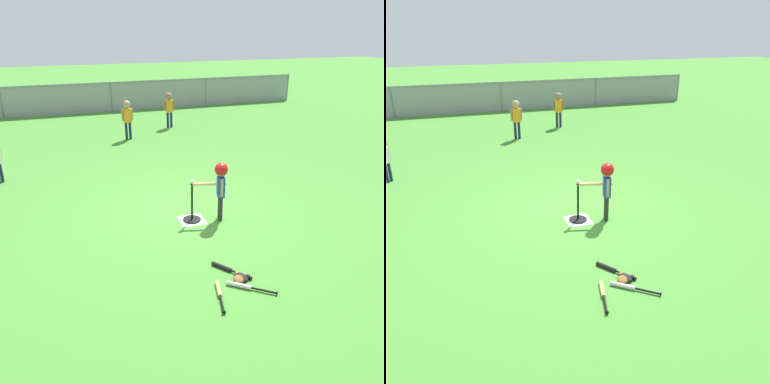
{
  "view_description": "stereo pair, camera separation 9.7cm",
  "coord_description": "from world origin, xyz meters",
  "views": [
    {
      "loc": [
        -2.07,
        -6.39,
        3.24
      ],
      "look_at": [
        -0.05,
        -0.46,
        0.55
      ],
      "focal_mm": 36.77,
      "sensor_mm": 36.0,
      "label": 1
    },
    {
      "loc": [
        -1.98,
        -6.42,
        3.24
      ],
      "look_at": [
        -0.05,
        -0.46,
        0.55
      ],
      "focal_mm": 36.77,
      "sensor_mm": 36.0,
      "label": 2
    }
  ],
  "objects": [
    {
      "name": "batting_tee",
      "position": [
        -0.05,
        -0.46,
        0.11
      ],
      "size": [
        0.32,
        0.32,
        0.71
      ],
      "color": "black",
      "rests_on": "ground_plane"
    },
    {
      "name": "glove_near_bats",
      "position": [
        -0.01,
        -2.36,
        0.04
      ],
      "size": [
        0.27,
        0.27,
        0.07
      ],
      "color": "brown",
      "rests_on": "ground_plane"
    },
    {
      "name": "fielder_near_left",
      "position": [
        -0.13,
        5.26,
        0.75
      ],
      "size": [
        0.35,
        0.23,
        1.17
      ],
      "color": "#191E4C",
      "rests_on": "ground_plane"
    },
    {
      "name": "ground_plane",
      "position": [
        0.0,
        0.0,
        0.0
      ],
      "size": [
        60.0,
        60.0,
        0.0
      ],
      "primitive_type": "plane",
      "color": "#478C33"
    },
    {
      "name": "glove_by_plate",
      "position": [
        0.02,
        -2.35,
        0.04
      ],
      "size": [
        0.24,
        0.26,
        0.07
      ],
      "color": "black",
      "rests_on": "ground_plane"
    },
    {
      "name": "spare_bat_silver",
      "position": [
        -0.03,
        -2.55,
        0.03
      ],
      "size": [
        0.56,
        0.47,
        0.06
      ],
      "color": "silver",
      "rests_on": "ground_plane"
    },
    {
      "name": "baseball_on_tee",
      "position": [
        -0.05,
        -0.46,
        0.75
      ],
      "size": [
        0.07,
        0.07,
        0.07
      ],
      "primitive_type": "sphere",
      "color": "white",
      "rests_on": "batting_tee"
    },
    {
      "name": "spare_bat_wood",
      "position": [
        -0.39,
        -2.55,
        0.03
      ],
      "size": [
        0.21,
        0.61,
        0.06
      ],
      "color": "#DBB266",
      "rests_on": "ground_plane"
    },
    {
      "name": "spare_bat_black",
      "position": [
        -0.09,
        -2.08,
        0.03
      ],
      "size": [
        0.42,
        0.56,
        0.06
      ],
      "color": "black",
      "rests_on": "ground_plane"
    },
    {
      "name": "outfield_fence",
      "position": [
        0.0,
        9.59,
        0.62
      ],
      "size": [
        16.06,
        0.06,
        1.15
      ],
      "color": "slate",
      "rests_on": "ground_plane"
    },
    {
      "name": "home_plate",
      "position": [
        -0.05,
        -0.46,
        0.0
      ],
      "size": [
        0.44,
        0.44,
        0.01
      ],
      "primitive_type": "cube",
      "color": "white",
      "rests_on": "ground_plane"
    },
    {
      "name": "batter_child",
      "position": [
        0.43,
        -0.58,
        0.76
      ],
      "size": [
        0.62,
        0.3,
        1.07
      ],
      "color": "#262626",
      "rests_on": "ground_plane"
    },
    {
      "name": "fielder_deep_center",
      "position": [
        1.45,
        6.28,
        0.75
      ],
      "size": [
        0.34,
        0.23,
        1.16
      ],
      "color": "#191E4C",
      "rests_on": "ground_plane"
    }
  ]
}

